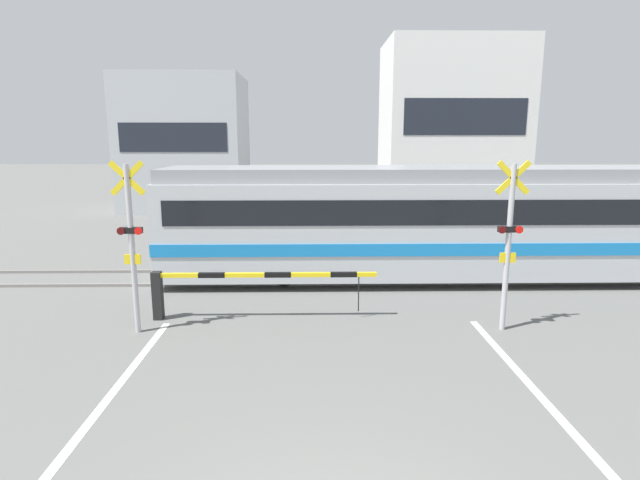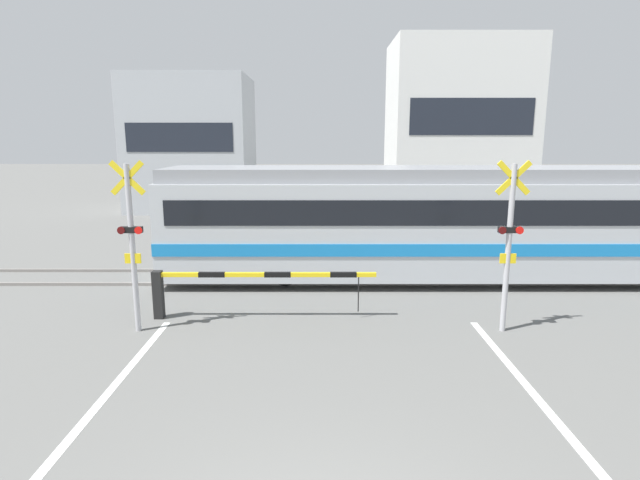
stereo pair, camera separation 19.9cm
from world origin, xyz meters
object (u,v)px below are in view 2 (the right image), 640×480
at_px(pedestrian, 349,210).
at_px(crossing_barrier_near, 222,283).
at_px(crossing_barrier_far, 384,234).
at_px(crossing_signal_left, 131,239).
at_px(commuter_train, 480,220).
at_px(crossing_signal_right, 509,239).

bearing_deg(pedestrian, crossing_barrier_near, -108.95).
height_order(crossing_barrier_far, crossing_signal_left, crossing_signal_left).
relative_size(commuter_train, crossing_barrier_near, 3.60).
bearing_deg(crossing_barrier_far, pedestrian, 103.19).
height_order(crossing_barrier_near, pedestrian, pedestrian).
relative_size(crossing_barrier_near, crossing_barrier_far, 1.00).
distance_m(commuter_train, crossing_barrier_near, 7.38).
relative_size(crossing_barrier_near, pedestrian, 2.71).
bearing_deg(crossing_barrier_far, commuter_train, -47.61).
bearing_deg(crossing_barrier_far, crossing_signal_right, -76.10).
relative_size(crossing_signal_right, pedestrian, 1.93).
distance_m(crossing_signal_right, pedestrian, 10.78).
distance_m(commuter_train, crossing_signal_right, 4.04).
distance_m(crossing_barrier_near, crossing_barrier_far, 7.17).
relative_size(crossing_signal_left, pedestrian, 1.93).
bearing_deg(crossing_signal_right, crossing_signal_left, 180.00).
height_order(crossing_barrier_near, crossing_signal_left, crossing_signal_left).
distance_m(crossing_barrier_far, crossing_signal_right, 6.81).
bearing_deg(crossing_signal_left, crossing_barrier_near, 24.79).
xyz_separation_m(commuter_train, crossing_signal_right, (-0.71, -3.97, 0.24)).
bearing_deg(crossing_barrier_near, crossing_signal_left, -155.21).
relative_size(commuter_train, crossing_signal_right, 5.03).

